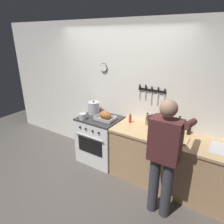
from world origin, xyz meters
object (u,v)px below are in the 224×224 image
at_px(stove, 100,139).
at_px(stock_pot, 94,108).
at_px(roasting_pan, 105,116).
at_px(cutting_board, 176,139).
at_px(bottle_dish_soap, 152,123).
at_px(bottle_olive_oil, 179,125).
at_px(bottle_vinegar, 147,120).
at_px(person_cook, 164,153).
at_px(bottle_hot_sauce, 130,119).
at_px(saucepan, 83,116).
at_px(bottle_cooking_oil, 174,128).
at_px(bottle_soy_sauce, 189,130).

height_order(stove, stock_pot, stock_pot).
xyz_separation_m(roasting_pan, stock_pot, (-0.37, 0.15, 0.04)).
xyz_separation_m(cutting_board, bottle_dish_soap, (-0.43, 0.14, 0.09)).
bearing_deg(bottle_olive_oil, bottle_vinegar, -174.29).
height_order(person_cook, bottle_hot_sauce, person_cook).
xyz_separation_m(stove, cutting_board, (1.42, -0.05, 0.46)).
relative_size(saucepan, cutting_board, 0.36).
height_order(roasting_pan, bottle_dish_soap, bottle_dish_soap).
bearing_deg(bottle_hot_sauce, saucepan, -156.96).
height_order(person_cook, bottle_dish_soap, person_cook).
bearing_deg(bottle_dish_soap, stock_pot, 178.38).
bearing_deg(cutting_board, bottle_cooking_oil, 114.96).
bearing_deg(bottle_olive_oil, bottle_dish_soap, -158.07).
height_order(roasting_pan, bottle_olive_oil, bottle_olive_oil).
distance_m(stock_pot, bottle_vinegar, 1.09).
distance_m(roasting_pan, bottle_vinegar, 0.75).
bearing_deg(cutting_board, saucepan, -174.15).
bearing_deg(saucepan, bottle_olive_oil, 16.01).
xyz_separation_m(person_cook, stock_pot, (-1.65, 0.69, 0.06)).
distance_m(bottle_dish_soap, bottle_vinegar, 0.17).
bearing_deg(bottle_vinegar, person_cook, -53.31).
xyz_separation_m(roasting_pan, bottle_hot_sauce, (0.43, 0.15, -0.00)).
bearing_deg(bottle_cooking_oil, person_cook, -83.01).
bearing_deg(bottle_olive_oil, stock_pot, -175.72).
xyz_separation_m(bottle_cooking_oil, bottle_olive_oil, (0.03, 0.13, 0.00)).
relative_size(bottle_vinegar, bottle_cooking_oil, 0.88).
relative_size(stove, bottle_hot_sauce, 5.20).
xyz_separation_m(bottle_hot_sauce, bottle_olive_oil, (0.80, 0.12, 0.04)).
relative_size(bottle_vinegar, bottle_olive_oil, 0.85).
bearing_deg(saucepan, stove, 45.05).
height_order(saucepan, bottle_olive_oil, bottle_olive_oil).
bearing_deg(stove, saucepan, -134.95).
bearing_deg(bottle_soy_sauce, stock_pot, -176.82).
bearing_deg(bottle_soy_sauce, bottle_olive_oil, 172.32).
distance_m(cutting_board, bottle_dish_soap, 0.46).
relative_size(roasting_pan, bottle_soy_sauce, 2.02).
height_order(stock_pot, bottle_cooking_oil, stock_pot).
bearing_deg(stock_pot, cutting_board, -5.90).
xyz_separation_m(roasting_pan, bottle_cooking_oil, (1.20, 0.14, 0.03)).
height_order(stock_pot, cutting_board, stock_pot).
bearing_deg(saucepan, person_cook, -12.16).
xyz_separation_m(stock_pot, bottle_soy_sauce, (1.77, 0.10, -0.04)).
relative_size(stock_pot, bottle_soy_sauce, 1.49).
bearing_deg(bottle_dish_soap, bottle_hot_sauce, 175.46).
relative_size(stock_pot, bottle_vinegar, 1.19).
relative_size(cutting_board, bottle_cooking_oil, 1.45).
xyz_separation_m(cutting_board, bottle_vinegar, (-0.56, 0.24, 0.08)).
relative_size(roasting_pan, bottle_hot_sauce, 2.03).
xyz_separation_m(saucepan, cutting_board, (1.64, 0.17, -0.04)).
relative_size(cutting_board, bottle_dish_soap, 1.55).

